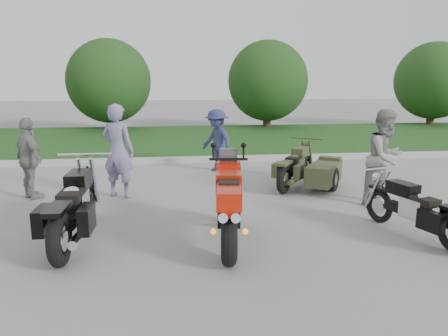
{
  "coord_description": "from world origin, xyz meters",
  "views": [
    {
      "loc": [
        -0.32,
        -6.17,
        2.38
      ],
      "look_at": [
        0.57,
        1.33,
        0.8
      ],
      "focal_mm": 35.0,
      "sensor_mm": 36.0,
      "label": 1
    }
  ],
  "objects": [
    {
      "name": "ground",
      "position": [
        0.0,
        0.0,
        0.0
      ],
      "size": [
        80.0,
        80.0,
        0.0
      ],
      "primitive_type": "plane",
      "color": "#979792",
      "rests_on": "ground"
    },
    {
      "name": "curb",
      "position": [
        0.0,
        6.0,
        0.07
      ],
      "size": [
        60.0,
        0.3,
        0.15
      ],
      "primitive_type": "cube",
      "color": "#B0ADA5",
      "rests_on": "ground"
    },
    {
      "name": "grass_strip",
      "position": [
        0.0,
        10.15,
        0.07
      ],
      "size": [
        60.0,
        8.0,
        0.14
      ],
      "primitive_type": "cube",
      "color": "#305F20",
      "rests_on": "ground"
    },
    {
      "name": "tree_mid_left",
      "position": [
        -3.0,
        13.5,
        2.19
      ],
      "size": [
        3.6,
        3.6,
        4.0
      ],
      "color": "#3F2B1C",
      "rests_on": "ground"
    },
    {
      "name": "tree_mid_right",
      "position": [
        4.0,
        13.5,
        2.19
      ],
      "size": [
        3.6,
        3.6,
        4.0
      ],
      "color": "#3F2B1C",
      "rests_on": "ground"
    },
    {
      "name": "tree_far_right",
      "position": [
        12.0,
        13.5,
        2.19
      ],
      "size": [
        3.6,
        3.6,
        4.0
      ],
      "color": "#3F2B1C",
      "rests_on": "ground"
    },
    {
      "name": "sportbike_red",
      "position": [
        0.45,
        -0.24,
        0.62
      ],
      "size": [
        0.55,
        2.24,
        1.06
      ],
      "rotation": [
        0.0,
        0.0,
        -0.12
      ],
      "color": "black",
      "rests_on": "ground"
    },
    {
      "name": "cruiser_left",
      "position": [
        -1.76,
        0.06,
        0.49
      ],
      "size": [
        0.42,
        2.52,
        0.97
      ],
      "rotation": [
        0.0,
        0.0,
        -0.02
      ],
      "color": "black",
      "rests_on": "ground"
    },
    {
      "name": "cruiser_right",
      "position": [
        3.31,
        -0.35,
        0.4
      ],
      "size": [
        0.78,
        1.99,
        0.79
      ],
      "rotation": [
        0.0,
        0.0,
        0.3
      ],
      "color": "black",
      "rests_on": "ground"
    },
    {
      "name": "cruiser_sidecar",
      "position": [
        2.64,
        2.72,
        0.39
      ],
      "size": [
        1.7,
        1.99,
        0.82
      ],
      "rotation": [
        0.0,
        0.0,
        -0.59
      ],
      "color": "black",
      "rests_on": "ground"
    },
    {
      "name": "person_stripe",
      "position": [
        -1.4,
        2.56,
        0.94
      ],
      "size": [
        0.81,
        0.69,
        1.88
      ],
      "primitive_type": "imported",
      "rotation": [
        0.0,
        0.0,
        2.71
      ],
      "color": "slate",
      "rests_on": "ground"
    },
    {
      "name": "person_grey",
      "position": [
        3.62,
        1.44,
        0.9
      ],
      "size": [
        1.09,
        1.01,
        1.8
      ],
      "primitive_type": "imported",
      "rotation": [
        0.0,
        0.0,
        0.48
      ],
      "color": "gray",
      "rests_on": "ground"
    },
    {
      "name": "person_denim",
      "position": [
        0.79,
        4.78,
        0.79
      ],
      "size": [
        1.05,
        1.18,
        1.58
      ],
      "primitive_type": "imported",
      "rotation": [
        0.0,
        0.0,
        -0.99
      ],
      "color": "navy",
      "rests_on": "ground"
    },
    {
      "name": "person_back",
      "position": [
        -3.12,
        2.62,
        0.81
      ],
      "size": [
        0.91,
        0.98,
        1.62
      ],
      "primitive_type": "imported",
      "rotation": [
        0.0,
        0.0,
        2.28
      ],
      "color": "gray",
      "rests_on": "ground"
    }
  ]
}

